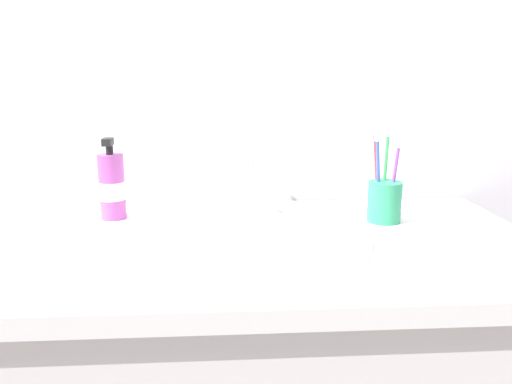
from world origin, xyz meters
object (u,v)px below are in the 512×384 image
at_px(toothbrush_purple, 395,173).
at_px(faucet, 251,182).
at_px(toothbrush_blue, 378,169).
at_px(toothbrush_red, 376,165).
at_px(toothbrush_green, 386,166).
at_px(toothbrush_cup, 384,202).
at_px(soap_dispenser, 112,186).

bearing_deg(toothbrush_purple, faucet, 160.17).
bearing_deg(toothbrush_blue, toothbrush_red, 83.31).
bearing_deg(faucet, toothbrush_green, -15.01).
distance_m(faucet, toothbrush_cup, 0.31).
bearing_deg(faucet, toothbrush_red, -15.65).
relative_size(toothbrush_cup, toothbrush_blue, 0.46).
bearing_deg(toothbrush_blue, toothbrush_green, 44.89).
height_order(faucet, soap_dispenser, soap_dispenser).
bearing_deg(toothbrush_blue, faucet, 159.18).
bearing_deg(faucet, toothbrush_purple, -19.83).
xyz_separation_m(faucet, toothbrush_green, (0.30, -0.08, 0.05)).
xyz_separation_m(toothbrush_cup, toothbrush_green, (0.01, 0.03, 0.08)).
relative_size(toothbrush_purple, toothbrush_red, 0.88).
relative_size(toothbrush_purple, soap_dispenser, 1.00).
relative_size(toothbrush_blue, soap_dispenser, 1.07).
distance_m(faucet, soap_dispenser, 0.32).
relative_size(faucet, toothbrush_blue, 0.86).
xyz_separation_m(toothbrush_cup, toothbrush_purple, (0.02, -0.00, 0.07)).
distance_m(toothbrush_red, soap_dispenser, 0.60).
distance_m(faucet, toothbrush_blue, 0.30).
bearing_deg(soap_dispenser, toothbrush_purple, -6.12).
relative_size(toothbrush_red, toothbrush_green, 1.03).
bearing_deg(toothbrush_red, soap_dispenser, 176.80).
bearing_deg(toothbrush_green, toothbrush_purple, -70.54).
distance_m(toothbrush_purple, toothbrush_red, 0.05).
distance_m(toothbrush_cup, toothbrush_red, 0.09).
relative_size(toothbrush_purple, toothbrush_green, 0.91).
bearing_deg(faucet, toothbrush_cup, -20.44).
height_order(toothbrush_purple, toothbrush_green, toothbrush_green).
height_order(toothbrush_blue, toothbrush_green, toothbrush_green).
xyz_separation_m(toothbrush_red, soap_dispenser, (-0.60, 0.03, -0.05)).
xyz_separation_m(faucet, toothbrush_red, (0.28, -0.08, 0.05)).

